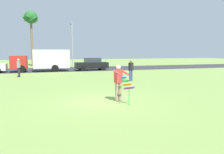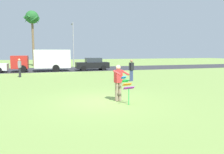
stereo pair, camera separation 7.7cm
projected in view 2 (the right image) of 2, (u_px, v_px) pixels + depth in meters
The scene contains 10 objects.
ground_plane at pixel (101, 101), 10.21m from camera, with size 120.00×120.00×0.00m, color olive.
road_strip at pixel (65, 69), 29.08m from camera, with size 120.00×8.00×0.01m, color #2D2D33.
person_kite_flyer at pixel (118, 81), 10.13m from camera, with size 0.67×0.74×1.73m.
kite_held at pixel (127, 86), 9.55m from camera, with size 0.53×0.68×1.23m.
parked_truck_red_cab at pixel (45, 60), 25.89m from camera, with size 6.71×2.14×2.62m.
parked_car_black at pixel (93, 64), 27.69m from camera, with size 4.22×1.88×1.60m.
palm_tree_right_near at pixel (32, 20), 34.90m from camera, with size 2.58×2.71×9.08m.
streetlight_pole at pixel (73, 42), 33.98m from camera, with size 0.24×1.65×7.00m.
person_walker_near at pixel (20, 67), 19.91m from camera, with size 0.27×0.56×1.73m.
person_walker_far at pixel (131, 70), 17.16m from camera, with size 0.53×0.35×1.73m.
Camera 2 is at (-2.48, -9.71, 2.34)m, focal length 34.17 mm.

